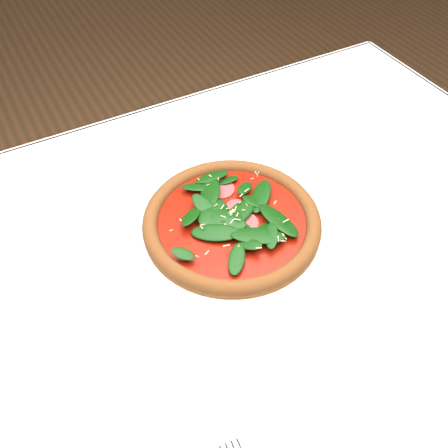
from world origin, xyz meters
TOP-DOWN VIEW (x-y plane):
  - ground at (0.00, 0.00)m, footprint 6.00×6.00m
  - dining_table at (0.00, 0.00)m, footprint 1.21×0.81m
  - plate at (0.02, 0.03)m, footprint 0.32×0.32m
  - pizza at (0.02, 0.03)m, footprint 0.29×0.29m
  - saucer_far at (0.31, 0.13)m, footprint 0.14×0.14m

SIDE VIEW (x-z plane):
  - ground at x=0.00m, z-range 0.00..0.00m
  - dining_table at x=0.00m, z-range 0.27..1.02m
  - saucer_far at x=0.31m, z-range 0.75..0.76m
  - plate at x=0.02m, z-range 0.75..0.76m
  - pizza at x=0.02m, z-range 0.76..0.79m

